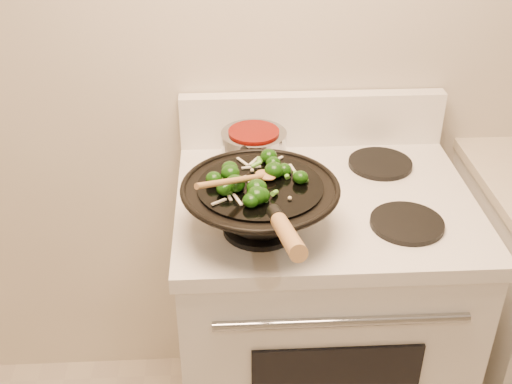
{
  "coord_description": "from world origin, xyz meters",
  "views": [
    {
      "loc": [
        -0.55,
        -0.25,
        1.81
      ],
      "look_at": [
        -0.48,
        1.03,
        1.02
      ],
      "focal_mm": 45.0,
      "sensor_mm": 36.0,
      "label": 1
    }
  ],
  "objects": [
    {
      "name": "saucepan",
      "position": [
        -0.48,
        1.32,
        0.99
      ],
      "size": [
        0.18,
        0.28,
        0.11
      ],
      "color": "#999DA1",
      "rests_on": "stove"
    },
    {
      "name": "wooden_spoon",
      "position": [
        -0.51,
        1.0,
        1.08
      ],
      "size": [
        0.2,
        0.2,
        0.08
      ],
      "color": "#AB7843",
      "rests_on": "wok"
    },
    {
      "name": "wok",
      "position": [
        -0.47,
        1.02,
        1.0
      ],
      "size": [
        0.37,
        0.62,
        0.25
      ],
      "color": "black",
      "rests_on": "stove"
    },
    {
      "name": "stove",
      "position": [
        -0.29,
        1.17,
        0.47
      ],
      "size": [
        0.78,
        0.67,
        1.08
      ],
      "color": "white",
      "rests_on": "ground"
    },
    {
      "name": "stirfry",
      "position": [
        -0.49,
        1.02,
        1.06
      ],
      "size": [
        0.24,
        0.24,
        0.04
      ],
      "color": "#113908",
      "rests_on": "wok"
    }
  ]
}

